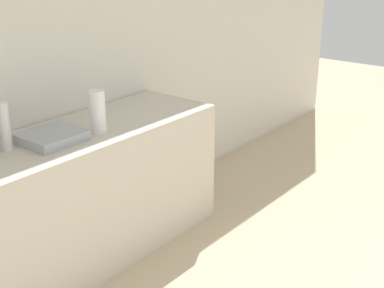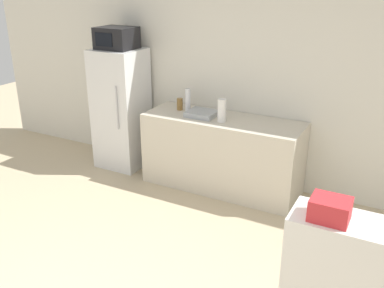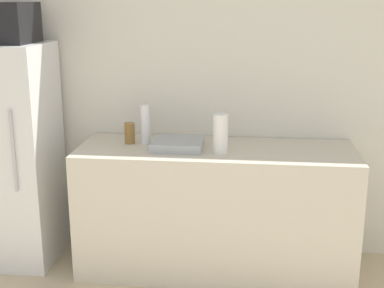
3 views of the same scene
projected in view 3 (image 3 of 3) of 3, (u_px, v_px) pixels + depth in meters
The scene contains 7 objects.
wall_back at pixel (231, 83), 3.94m from camera, with size 8.00×0.06×2.60m, color silver.
refrigerator at pixel (10, 155), 3.88m from camera, with size 0.62×0.60×1.61m.
counter at pixel (216, 209), 3.81m from camera, with size 1.92×0.67×0.90m, color beige.
sink_basin at pixel (178, 144), 3.69m from camera, with size 0.34×0.32×0.06m, color #9EA3A8.
bottle_tall at pixel (145, 124), 3.77m from camera, with size 0.07×0.07×0.28m, color silver.
bottle_short at pixel (130, 133), 3.80m from camera, with size 0.07×0.07×0.15m, color olive.
paper_towel_roll at pixel (221, 134), 3.55m from camera, with size 0.10×0.10×0.27m, color white.
Camera 3 is at (0.15, -0.66, 1.91)m, focal length 50.00 mm.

